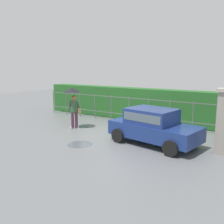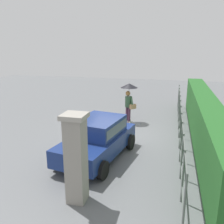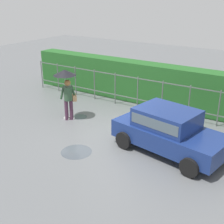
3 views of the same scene
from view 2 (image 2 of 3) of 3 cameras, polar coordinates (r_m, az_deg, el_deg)
name	(u,v)px [view 2 (image 2 of 3)]	position (r m, az deg, el deg)	size (l,w,h in m)	color
ground_plane	(117,136)	(11.22, 1.17, -5.63)	(40.00, 40.00, 0.00)	slate
car	(98,137)	(8.87, -3.31, -5.89)	(3.94, 2.37, 1.48)	navy
pedestrian	(129,94)	(12.89, 4.03, 4.26)	(0.91, 0.91, 2.11)	#47283D
gate_pillar	(76,158)	(6.35, -8.52, -10.74)	(0.60, 0.60, 2.42)	gray
fence_section	(180,120)	(11.10, 15.84, -1.94)	(12.01, 0.05, 1.50)	#59605B
hedge_row	(204,119)	(11.15, 21.02, -1.66)	(12.96, 0.90, 1.90)	#235B23
puddle_near	(80,131)	(11.91, -7.48, -4.48)	(1.04, 1.04, 0.00)	#4C545B
puddle_far	(136,124)	(12.97, 5.64, -2.75)	(0.63, 0.63, 0.00)	#4C545B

